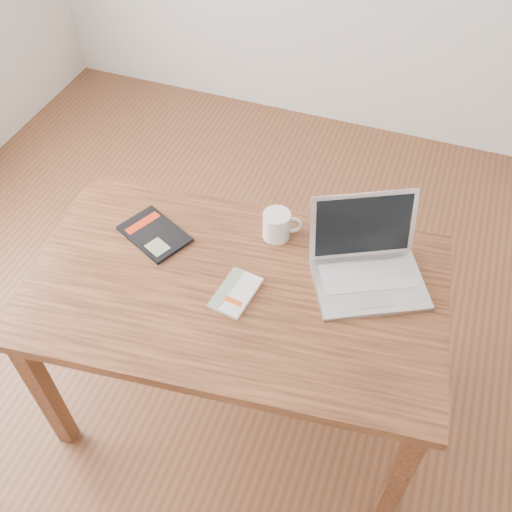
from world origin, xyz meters
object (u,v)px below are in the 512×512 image
(white_guidebook, at_px, (236,293))
(laptop, at_px, (367,263))
(coffee_mug, at_px, (278,225))
(desk, at_px, (236,302))
(black_guidebook, at_px, (154,234))

(white_guidebook, height_order, laptop, laptop)
(coffee_mug, bearing_deg, desk, -122.61)
(desk, bearing_deg, coffee_mug, 71.16)
(black_guidebook, bearing_deg, laptop, -58.33)
(desk, xyz_separation_m, black_guidebook, (-0.35, 0.11, 0.10))
(black_guidebook, height_order, coffee_mug, coffee_mug)
(white_guidebook, bearing_deg, coffee_mug, 88.98)
(laptop, xyz_separation_m, coffee_mug, (-0.33, 0.06, 0.00))
(white_guidebook, relative_size, laptop, 0.42)
(desk, relative_size, laptop, 3.19)
(desk, height_order, black_guidebook, black_guidebook)
(white_guidebook, bearing_deg, desk, 120.89)
(white_guidebook, bearing_deg, laptop, 38.72)
(desk, distance_m, black_guidebook, 0.38)
(desk, height_order, coffee_mug, coffee_mug)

